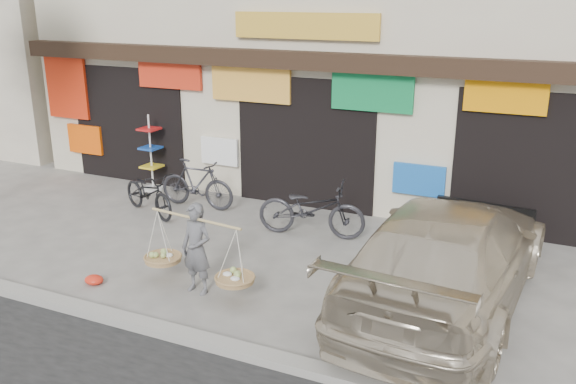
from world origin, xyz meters
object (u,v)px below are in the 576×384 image
at_px(bike_0, 149,193).
at_px(suv, 448,254).
at_px(street_vendor, 197,253).
at_px(bike_1, 197,184).
at_px(display_rack, 151,160).
at_px(bike_2, 311,209).

xyz_separation_m(bike_0, suv, (6.20, -1.31, 0.32)).
height_order(street_vendor, bike_0, street_vendor).
distance_m(bike_1, display_rack, 1.73).
bearing_deg(bike_0, bike_2, -61.58).
xyz_separation_m(street_vendor, bike_0, (-2.75, 2.50, -0.18)).
distance_m(bike_0, suv, 6.35).
bearing_deg(suv, bike_0, -7.65).
xyz_separation_m(suv, display_rack, (-7.14, 2.70, -0.07)).
xyz_separation_m(street_vendor, bike_2, (0.70, 2.78, -0.11)).
relative_size(bike_1, suv, 0.31).
xyz_separation_m(bike_1, suv, (5.54, -2.07, 0.26)).
height_order(bike_0, bike_2, bike_2).
xyz_separation_m(bike_0, bike_2, (3.45, 0.28, 0.07)).
relative_size(bike_2, display_rack, 1.15).
bearing_deg(suv, bike_2, -25.73).
relative_size(street_vendor, suv, 0.35).
relative_size(bike_0, display_rack, 1.00).
bearing_deg(suv, bike_1, -16.19).
height_order(bike_0, suv, suv).
relative_size(street_vendor, bike_2, 0.96).
bearing_deg(bike_1, suv, -111.15).
distance_m(bike_1, suv, 5.92).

